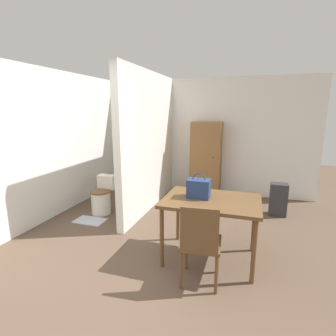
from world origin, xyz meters
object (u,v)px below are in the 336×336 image
at_px(wooden_chair, 200,242).
at_px(space_heater, 278,199).
at_px(dining_table, 211,206).
at_px(wooden_cabinet, 206,159).
at_px(toilet, 102,197).
at_px(handbag, 199,188).

bearing_deg(wooden_chair, space_heater, 62.74).
relative_size(wooden_chair, space_heater, 1.58).
xyz_separation_m(dining_table, wooden_cabinet, (-0.50, 2.52, 0.10)).
xyz_separation_m(wooden_chair, space_heater, (0.95, 2.31, -0.21)).
distance_m(toilet, wooden_cabinet, 2.31).
bearing_deg(wooden_cabinet, toilet, -135.04).
distance_m(toilet, handbag, 2.22).
height_order(wooden_cabinet, space_heater, wooden_cabinet).
relative_size(toilet, handbag, 2.13).
height_order(dining_table, wooden_cabinet, wooden_cabinet).
relative_size(wooden_cabinet, space_heater, 2.76).
relative_size(dining_table, wooden_chair, 1.25).
distance_m(handbag, space_heater, 2.15).
distance_m(wooden_cabinet, space_heater, 1.69).
relative_size(dining_table, space_heater, 1.99).
bearing_deg(toilet, wooden_cabinet, 44.96).
relative_size(wooden_chair, wooden_cabinet, 0.57).
distance_m(dining_table, handbag, 0.26).
bearing_deg(wooden_cabinet, wooden_chair, -81.13).
xyz_separation_m(dining_table, toilet, (-2.10, 0.92, -0.41)).
bearing_deg(dining_table, wooden_chair, -92.53).
xyz_separation_m(wooden_chair, toilet, (-2.07, 1.47, -0.21)).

